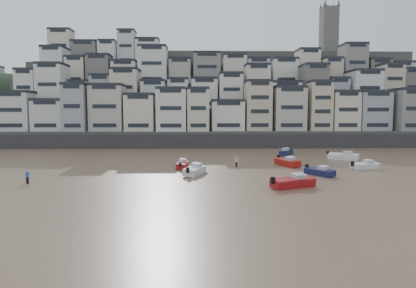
{
  "coord_description": "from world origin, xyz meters",
  "views": [
    {
      "loc": [
        3.61,
        -28.35,
        9.05
      ],
      "look_at": [
        5.03,
        30.0,
        4.0
      ],
      "focal_mm": 32.0,
      "sensor_mm": 36.0,
      "label": 1
    }
  ],
  "objects_px": {
    "boat_e": "(287,161)",
    "boat_d": "(365,164)",
    "boat_c": "(195,169)",
    "boat_b": "(320,170)",
    "boat_i": "(286,151)",
    "person_blue": "(27,177)",
    "boat_f": "(182,163)",
    "person_pink": "(236,162)",
    "boat_a": "(293,181)",
    "boat_g": "(343,155)"
  },
  "relations": [
    {
      "from": "boat_f",
      "to": "boat_i",
      "type": "relative_size",
      "value": 0.81
    },
    {
      "from": "boat_c",
      "to": "boat_i",
      "type": "relative_size",
      "value": 0.94
    },
    {
      "from": "boat_e",
      "to": "boat_d",
      "type": "relative_size",
      "value": 1.18
    },
    {
      "from": "boat_e",
      "to": "person_pink",
      "type": "height_order",
      "value": "person_pink"
    },
    {
      "from": "boat_a",
      "to": "person_pink",
      "type": "distance_m",
      "value": 17.65
    },
    {
      "from": "boat_f",
      "to": "boat_i",
      "type": "distance_m",
      "value": 27.28
    },
    {
      "from": "boat_e",
      "to": "boat_b",
      "type": "bearing_deg",
      "value": -4.37
    },
    {
      "from": "boat_e",
      "to": "boat_c",
      "type": "xyz_separation_m",
      "value": [
        -15.53,
        -8.48,
        -0.03
      ]
    },
    {
      "from": "boat_c",
      "to": "boat_d",
      "type": "height_order",
      "value": "boat_c"
    },
    {
      "from": "boat_d",
      "to": "boat_b",
      "type": "xyz_separation_m",
      "value": [
        -9.15,
        -5.67,
        -0.02
      ]
    },
    {
      "from": "boat_f",
      "to": "boat_c",
      "type": "bearing_deg",
      "value": -156.87
    },
    {
      "from": "boat_g",
      "to": "boat_a",
      "type": "bearing_deg",
      "value": -87.94
    },
    {
      "from": "boat_f",
      "to": "boat_b",
      "type": "relative_size",
      "value": 1.01
    },
    {
      "from": "boat_e",
      "to": "boat_d",
      "type": "distance_m",
      "value": 12.16
    },
    {
      "from": "boat_e",
      "to": "boat_i",
      "type": "relative_size",
      "value": 0.98
    },
    {
      "from": "boat_d",
      "to": "person_blue",
      "type": "relative_size",
      "value": 3.03
    },
    {
      "from": "boat_e",
      "to": "boat_c",
      "type": "relative_size",
      "value": 1.04
    },
    {
      "from": "boat_a",
      "to": "boat_g",
      "type": "bearing_deg",
      "value": 34.28
    },
    {
      "from": "person_pink",
      "to": "boat_b",
      "type": "bearing_deg",
      "value": -37.12
    },
    {
      "from": "boat_a",
      "to": "boat_b",
      "type": "distance_m",
      "value": 10.39
    },
    {
      "from": "boat_i",
      "to": "boat_g",
      "type": "bearing_deg",
      "value": 74.18
    },
    {
      "from": "boat_f",
      "to": "boat_c",
      "type": "xyz_separation_m",
      "value": [
        2.11,
        -6.61,
        0.11
      ]
    },
    {
      "from": "boat_i",
      "to": "person_blue",
      "type": "relative_size",
      "value": 3.66
    },
    {
      "from": "boat_f",
      "to": "person_pink",
      "type": "height_order",
      "value": "person_pink"
    },
    {
      "from": "boat_d",
      "to": "person_blue",
      "type": "bearing_deg",
      "value": 173.55
    },
    {
      "from": "boat_c",
      "to": "boat_b",
      "type": "height_order",
      "value": "boat_c"
    },
    {
      "from": "boat_g",
      "to": "boat_i",
      "type": "relative_size",
      "value": 0.95
    },
    {
      "from": "boat_f",
      "to": "boat_d",
      "type": "bearing_deg",
      "value": -88.4
    },
    {
      "from": "boat_d",
      "to": "person_pink",
      "type": "xyz_separation_m",
      "value": [
        -20.27,
        2.74,
        0.15
      ]
    },
    {
      "from": "boat_a",
      "to": "boat_g",
      "type": "xyz_separation_m",
      "value": [
        16.14,
        25.63,
        -0.01
      ]
    },
    {
      "from": "boat_c",
      "to": "boat_f",
      "type": "bearing_deg",
      "value": 36.77
    },
    {
      "from": "boat_g",
      "to": "boat_i",
      "type": "height_order",
      "value": "boat_i"
    },
    {
      "from": "boat_e",
      "to": "person_pink",
      "type": "xyz_separation_m",
      "value": [
        -8.72,
        -1.08,
        0.02
      ]
    },
    {
      "from": "boat_b",
      "to": "boat_f",
      "type": "bearing_deg",
      "value": -141.6
    },
    {
      "from": "boat_c",
      "to": "boat_g",
      "type": "relative_size",
      "value": 0.99
    },
    {
      "from": "boat_a",
      "to": "person_blue",
      "type": "xyz_separation_m",
      "value": [
        -33.04,
        3.15,
        0.03
      ]
    },
    {
      "from": "boat_a",
      "to": "person_pink",
      "type": "bearing_deg",
      "value": 83.32
    },
    {
      "from": "boat_g",
      "to": "boat_d",
      "type": "distance_m",
      "value": 11.52
    },
    {
      "from": "boat_f",
      "to": "boat_d",
      "type": "distance_m",
      "value": 29.25
    },
    {
      "from": "boat_a",
      "to": "boat_d",
      "type": "height_order",
      "value": "boat_a"
    },
    {
      "from": "boat_c",
      "to": "boat_b",
      "type": "xyz_separation_m",
      "value": [
        17.92,
        -1.01,
        -0.12
      ]
    },
    {
      "from": "boat_i",
      "to": "boat_e",
      "type": "bearing_deg",
      "value": 11.96
    },
    {
      "from": "boat_g",
      "to": "person_pink",
      "type": "height_order",
      "value": "person_pink"
    },
    {
      "from": "boat_c",
      "to": "boat_b",
      "type": "relative_size",
      "value": 1.17
    },
    {
      "from": "boat_f",
      "to": "boat_a",
      "type": "bearing_deg",
      "value": -133.53
    },
    {
      "from": "boat_d",
      "to": "person_pink",
      "type": "bearing_deg",
      "value": 152.98
    },
    {
      "from": "boat_f",
      "to": "person_pink",
      "type": "distance_m",
      "value": 8.95
    },
    {
      "from": "boat_g",
      "to": "person_blue",
      "type": "relative_size",
      "value": 3.47
    },
    {
      "from": "person_blue",
      "to": "person_pink",
      "type": "bearing_deg",
      "value": 26.21
    },
    {
      "from": "boat_g",
      "to": "boat_i",
      "type": "distance_m",
      "value": 11.89
    }
  ]
}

